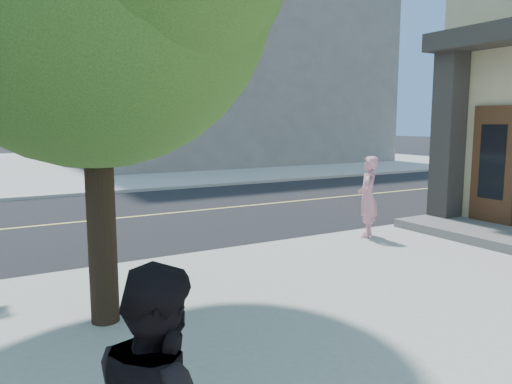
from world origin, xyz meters
TOP-DOWN VIEW (x-y plane):
  - sidewalk_ne at (13.50, 21.50)m, footprint 29.00×25.00m
  - filler_ne at (14.00, 22.00)m, footprint 18.00×16.00m
  - man_on_phone at (7.19, -0.62)m, footprint 0.72×0.70m

SIDE VIEW (x-z plane):
  - sidewalk_ne at x=13.50m, z-range 0.00..0.12m
  - man_on_phone at x=7.19m, z-range 0.12..1.78m
  - filler_ne at x=14.00m, z-range 0.12..14.12m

